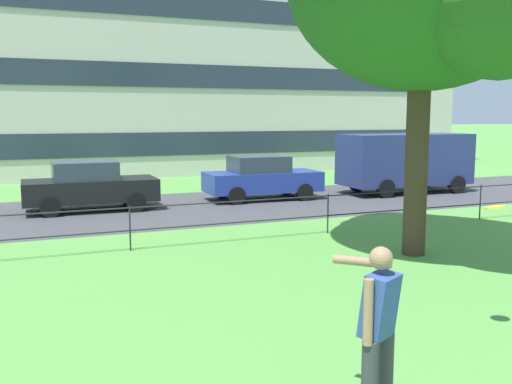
{
  "coord_description": "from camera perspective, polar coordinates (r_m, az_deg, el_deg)",
  "views": [
    {
      "loc": [
        -2.21,
        1.98,
        2.95
      ],
      "look_at": [
        1.3,
        10.41,
        1.73
      ],
      "focal_mm": 40.51,
      "sensor_mm": 36.0,
      "label": 1
    }
  ],
  "objects": [
    {
      "name": "panel_van_far_left",
      "position": [
        22.71,
        14.55,
        3.13
      ],
      "size": [
        5.01,
        2.13,
        2.24
      ],
      "color": "navy",
      "rests_on": "ground"
    },
    {
      "name": "person_thrower",
      "position": [
        5.73,
        11.92,
        -13.07
      ],
      "size": [
        0.47,
        0.88,
        1.74
      ],
      "color": "#383842",
      "rests_on": "ground"
    },
    {
      "name": "car_black_center",
      "position": [
        18.57,
        -16.13,
        0.6
      ],
      "size": [
        4.02,
        1.86,
        1.54
      ],
      "color": "black",
      "rests_on": "ground"
    },
    {
      "name": "apartment_building_background",
      "position": [
        35.21,
        -10.9,
        16.01
      ],
      "size": [
        32.84,
        14.64,
        16.34
      ],
      "color": "beige",
      "rests_on": "ground"
    },
    {
      "name": "park_fence",
      "position": [
        12.86,
        -12.36,
        -2.76
      ],
      "size": [
        29.62,
        0.04,
        1.0
      ],
      "color": "#232328",
      "rests_on": "ground"
    },
    {
      "name": "car_blue_right",
      "position": [
        20.21,
        0.56,
        1.44
      ],
      "size": [
        4.06,
        1.93,
        1.54
      ],
      "color": "#233899",
      "rests_on": "ground"
    },
    {
      "name": "street_strip",
      "position": [
        18.13,
        -15.3,
        -2.01
      ],
      "size": [
        80.0,
        6.82,
        0.01
      ],
      "primitive_type": "cube",
      "color": "#424247",
      "rests_on": "ground"
    },
    {
      "name": "frisbee",
      "position": [
        8.28,
        22.57,
        -1.37
      ],
      "size": [
        0.37,
        0.37,
        0.07
      ],
      "color": "yellow"
    }
  ]
}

